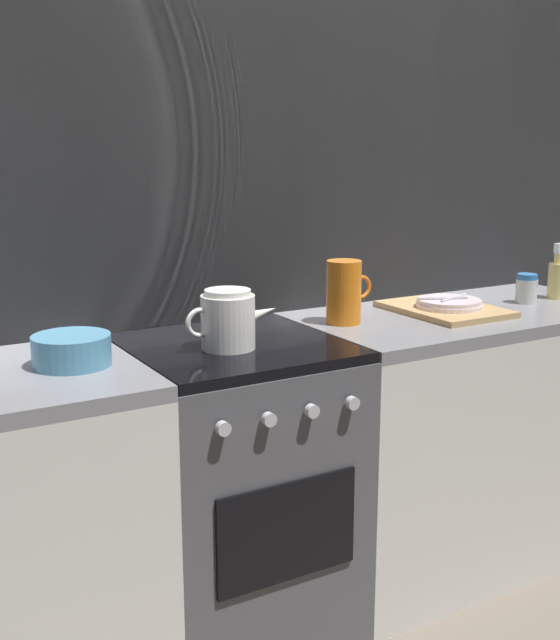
{
  "coord_description": "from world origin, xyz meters",
  "views": [
    {
      "loc": [
        -0.98,
        -1.95,
        1.45
      ],
      "look_at": [
        0.15,
        0.0,
        0.95
      ],
      "focal_mm": 44.21,
      "sensor_mm": 36.0,
      "label": 1
    }
  ],
  "objects": [
    {
      "name": "ground_plane",
      "position": [
        0.0,
        0.0,
        0.0
      ],
      "size": [
        8.0,
        8.0,
        0.0
      ],
      "primitive_type": "plane",
      "color": "#6B6054"
    },
    {
      "name": "back_wall",
      "position": [
        0.0,
        0.32,
        1.2
      ],
      "size": [
        3.6,
        0.05,
        2.4
      ],
      "color": "gray",
      "rests_on": "ground_plane"
    },
    {
      "name": "stove_unit",
      "position": [
        -0.0,
        -0.0,
        0.45
      ],
      "size": [
        0.6,
        0.63,
        0.9
      ],
      "color": "#4C4C51",
      "rests_on": "ground_plane"
    },
    {
      "name": "counter_right",
      "position": [
        0.9,
        0.0,
        0.45
      ],
      "size": [
        1.2,
        0.6,
        0.9
      ],
      "color": "silver",
      "rests_on": "ground_plane"
    },
    {
      "name": "kettle",
      "position": [
        -0.04,
        -0.05,
        0.98
      ],
      "size": [
        0.28,
        0.15,
        0.17
      ],
      "color": "white",
      "rests_on": "stove_unit"
    },
    {
      "name": "mixing_bowl",
      "position": [
        -0.46,
        -0.0,
        0.94
      ],
      "size": [
        0.2,
        0.2,
        0.08
      ],
      "primitive_type": "cylinder",
      "color": "teal",
      "rests_on": "counter_left"
    },
    {
      "name": "pitcher",
      "position": [
        0.42,
        0.05,
        1.0
      ],
      "size": [
        0.16,
        0.11,
        0.2
      ],
      "color": "orange",
      "rests_on": "counter_right"
    },
    {
      "name": "dish_pile",
      "position": [
        0.81,
        0.01,
        0.92
      ],
      "size": [
        0.3,
        0.4,
        0.06
      ],
      "color": "tan",
      "rests_on": "counter_right"
    },
    {
      "name": "spice_jar",
      "position": [
        1.17,
        -0.01,
        0.95
      ],
      "size": [
        0.08,
        0.08,
        0.1
      ],
      "color": "silver",
      "rests_on": "counter_right"
    },
    {
      "name": "spray_bottle",
      "position": [
        1.33,
        -0.0,
        0.98
      ],
      "size": [
        0.08,
        0.06,
        0.2
      ],
      "color": "#E5CC72",
      "rests_on": "counter_right"
    }
  ]
}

